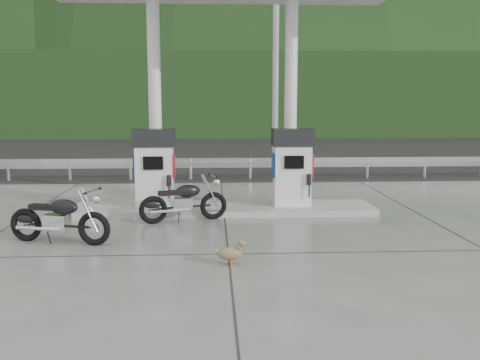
{
  "coord_description": "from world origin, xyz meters",
  "views": [
    {
      "loc": [
        -0.25,
        -9.82,
        2.6
      ],
      "look_at": [
        0.3,
        1.0,
        1.0
      ],
      "focal_mm": 40.0,
      "sensor_mm": 36.0,
      "label": 1
    }
  ],
  "objects_px": {
    "gas_pump_right": "(292,167)",
    "duck": "(230,254)",
    "gas_pump_left": "(155,168)",
    "motorcycle_left": "(59,219)",
    "motorcycle_right": "(184,202)"
  },
  "relations": [
    {
      "from": "gas_pump_right",
      "to": "duck",
      "type": "relative_size",
      "value": 3.7
    },
    {
      "from": "gas_pump_left",
      "to": "gas_pump_right",
      "type": "xyz_separation_m",
      "value": [
        3.2,
        0.0,
        0.0
      ]
    },
    {
      "from": "motorcycle_left",
      "to": "duck",
      "type": "distance_m",
      "value": 3.42
    },
    {
      "from": "gas_pump_right",
      "to": "motorcycle_right",
      "type": "distance_m",
      "value": 2.73
    },
    {
      "from": "motorcycle_right",
      "to": "gas_pump_right",
      "type": "bearing_deg",
      "value": 3.2
    },
    {
      "from": "gas_pump_left",
      "to": "motorcycle_right",
      "type": "xyz_separation_m",
      "value": [
        0.71,
        -0.93,
        -0.62
      ]
    },
    {
      "from": "duck",
      "to": "gas_pump_left",
      "type": "bearing_deg",
      "value": 115.55
    },
    {
      "from": "gas_pump_right",
      "to": "motorcycle_left",
      "type": "distance_m",
      "value": 5.39
    },
    {
      "from": "gas_pump_left",
      "to": "duck",
      "type": "distance_m",
      "value": 4.49
    },
    {
      "from": "gas_pump_left",
      "to": "duck",
      "type": "bearing_deg",
      "value": -68.66
    },
    {
      "from": "gas_pump_left",
      "to": "duck",
      "type": "xyz_separation_m",
      "value": [
        1.6,
        -4.11,
        -0.88
      ]
    },
    {
      "from": "gas_pump_left",
      "to": "motorcycle_left",
      "type": "bearing_deg",
      "value": -119.26
    },
    {
      "from": "gas_pump_left",
      "to": "motorcycle_left",
      "type": "xyz_separation_m",
      "value": [
        -1.47,
        -2.62,
        -0.61
      ]
    },
    {
      "from": "motorcycle_left",
      "to": "motorcycle_right",
      "type": "distance_m",
      "value": 2.76
    },
    {
      "from": "gas_pump_right",
      "to": "duck",
      "type": "distance_m",
      "value": 4.49
    }
  ]
}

